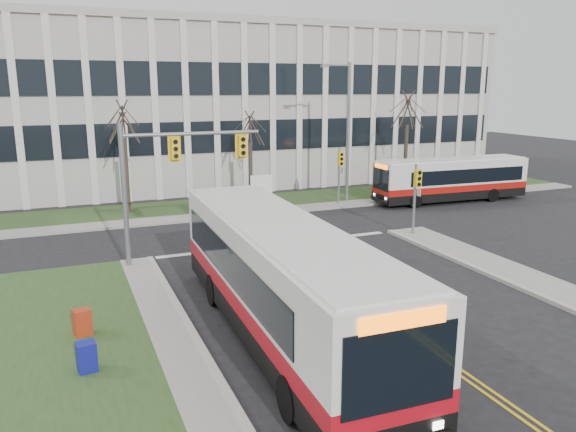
{
  "coord_description": "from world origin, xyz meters",
  "views": [
    {
      "loc": [
        -9.75,
        -16.92,
        7.71
      ],
      "look_at": [
        -0.4,
        5.8,
        2.0
      ],
      "focal_mm": 35.0,
      "sensor_mm": 36.0,
      "label": 1
    }
  ],
  "objects_px": {
    "bus_cross": "(451,181)",
    "directory_sign": "(261,187)",
    "newspaper_box_red": "(82,324)",
    "newspaper_box_blue": "(87,359)",
    "bus_main": "(281,283)",
    "streetlight": "(346,125)"
  },
  "relations": [
    {
      "from": "newspaper_box_blue",
      "to": "streetlight",
      "type": "bearing_deg",
      "value": 38.43
    },
    {
      "from": "bus_cross",
      "to": "directory_sign",
      "type": "bearing_deg",
      "value": -104.65
    },
    {
      "from": "streetlight",
      "to": "newspaper_box_blue",
      "type": "xyz_separation_m",
      "value": [
        -17.53,
        -18.12,
        -4.72
      ]
    },
    {
      "from": "newspaper_box_blue",
      "to": "bus_cross",
      "type": "bearing_deg",
      "value": 25.18
    },
    {
      "from": "bus_cross",
      "to": "newspaper_box_blue",
      "type": "height_order",
      "value": "bus_cross"
    },
    {
      "from": "bus_main",
      "to": "newspaper_box_red",
      "type": "xyz_separation_m",
      "value": [
        -5.76,
        2.29,
        -1.33
      ]
    },
    {
      "from": "newspaper_box_blue",
      "to": "newspaper_box_red",
      "type": "bearing_deg",
      "value": 82.48
    },
    {
      "from": "bus_cross",
      "to": "newspaper_box_red",
      "type": "xyz_separation_m",
      "value": [
        -24.31,
        -13.14,
        -0.96
      ]
    },
    {
      "from": "directory_sign",
      "to": "newspaper_box_blue",
      "type": "xyz_separation_m",
      "value": [
        -12.0,
        -19.42,
        -0.7
      ]
    },
    {
      "from": "bus_main",
      "to": "newspaper_box_blue",
      "type": "xyz_separation_m",
      "value": [
        -5.76,
        -0.17,
        -1.33
      ]
    },
    {
      "from": "bus_cross",
      "to": "newspaper_box_red",
      "type": "bearing_deg",
      "value": -59.06
    },
    {
      "from": "bus_main",
      "to": "newspaper_box_blue",
      "type": "relative_size",
      "value": 14.29
    },
    {
      "from": "newspaper_box_red",
      "to": "bus_main",
      "type": "bearing_deg",
      "value": -34.95
    },
    {
      "from": "directory_sign",
      "to": "newspaper_box_red",
      "type": "bearing_deg",
      "value": -125.29
    },
    {
      "from": "newspaper_box_red",
      "to": "directory_sign",
      "type": "bearing_deg",
      "value": 41.47
    },
    {
      "from": "bus_cross",
      "to": "newspaper_box_red",
      "type": "distance_m",
      "value": 27.65
    },
    {
      "from": "directory_sign",
      "to": "bus_main",
      "type": "xyz_separation_m",
      "value": [
        -6.24,
        -19.25,
        0.64
      ]
    },
    {
      "from": "bus_main",
      "to": "newspaper_box_red",
      "type": "distance_m",
      "value": 6.34
    },
    {
      "from": "newspaper_box_red",
      "to": "bus_cross",
      "type": "bearing_deg",
      "value": 15.16
    },
    {
      "from": "bus_cross",
      "to": "bus_main",
      "type": "bearing_deg",
      "value": -47.69
    },
    {
      "from": "bus_cross",
      "to": "newspaper_box_red",
      "type": "height_order",
      "value": "bus_cross"
    },
    {
      "from": "bus_cross",
      "to": "newspaper_box_blue",
      "type": "bearing_deg",
      "value": -54.76
    }
  ]
}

